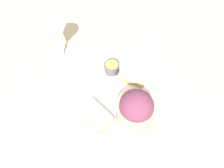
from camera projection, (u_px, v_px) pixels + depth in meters
ground_plane at (112, 89)px, 0.73m from camera, size 4.00×4.00×0.00m
dinner_plate at (112, 88)px, 0.73m from camera, size 0.34×0.34×0.01m
salad_bowl at (136, 108)px, 0.63m from camera, size 0.12×0.12×0.11m
sauce_ramekin at (112, 67)px, 0.74m from camera, size 0.05×0.05×0.04m
cheese_toast_near at (96, 116)px, 0.66m from camera, size 0.11×0.08×0.03m
cheese_toast_far at (132, 75)px, 0.73m from camera, size 0.10×0.07×0.03m
wine_glass at (57, 36)px, 0.72m from camera, size 0.08×0.08×0.15m
fork at (150, 40)px, 0.85m from camera, size 0.07×0.17×0.01m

